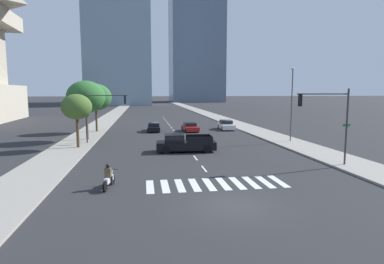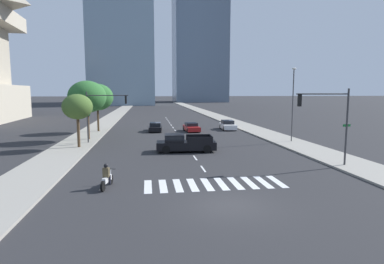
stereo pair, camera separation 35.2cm
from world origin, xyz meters
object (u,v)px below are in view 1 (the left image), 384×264
at_px(pickup_truck, 183,143).
at_px(traffic_signal_near, 329,113).
at_px(traffic_signal_far, 102,108).
at_px(sedan_black_1, 154,127).
at_px(street_tree_third, 96,97).
at_px(street_tree_second, 86,97).
at_px(sedan_white_0, 226,125).
at_px(sedan_red_2, 190,127).
at_px(street_tree_nearest, 77,107).
at_px(motorcycle_lead, 109,178).
at_px(street_lamp_east, 292,99).

height_order(pickup_truck, traffic_signal_near, traffic_signal_near).
bearing_deg(pickup_truck, traffic_signal_far, -33.26).
xyz_separation_m(sedan_black_1, street_tree_third, (-7.95, -0.02, 4.31)).
distance_m(sedan_black_1, street_tree_second, 11.99).
bearing_deg(traffic_signal_far, street_tree_third, 101.35).
height_order(traffic_signal_far, street_tree_second, street_tree_second).
bearing_deg(street_tree_second, sedan_white_0, 24.46).
relative_size(pickup_truck, street_tree_second, 0.84).
distance_m(sedan_red_2, traffic_signal_far, 14.99).
bearing_deg(street_tree_nearest, motorcycle_lead, -72.74).
bearing_deg(sedan_black_1, street_tree_second, 137.43).
height_order(motorcycle_lead, sedan_white_0, motorcycle_lead).
bearing_deg(street_tree_third, traffic_signal_near, -50.42).
distance_m(traffic_signal_far, street_tree_third, 10.62).
xyz_separation_m(traffic_signal_far, street_lamp_east, (20.72, -2.12, 0.87)).
height_order(traffic_signal_near, street_tree_third, street_tree_third).
bearing_deg(traffic_signal_far, sedan_red_2, 41.14).
height_order(traffic_signal_near, street_lamp_east, street_lamp_east).
height_order(traffic_signal_near, street_tree_second, street_tree_second).
relative_size(street_tree_second, street_tree_third, 1.02).
bearing_deg(motorcycle_lead, street_lamp_east, -39.68).
xyz_separation_m(sedan_black_1, street_lamp_east, (14.85, -12.51, 4.22)).
distance_m(motorcycle_lead, sedan_black_1, 27.68).
bearing_deg(sedan_white_0, sedan_black_1, -82.28).
relative_size(pickup_truck, traffic_signal_near, 0.99).
xyz_separation_m(pickup_truck, sedan_white_0, (8.66, 17.21, -0.18)).
height_order(sedan_white_0, street_tree_third, street_tree_third).
bearing_deg(traffic_signal_far, street_tree_nearest, -125.65).
bearing_deg(street_tree_second, sedan_black_1, 44.35).
distance_m(pickup_truck, traffic_signal_near, 13.10).
xyz_separation_m(sedan_red_2, street_tree_third, (-13.08, 0.76, 4.33)).
bearing_deg(street_tree_third, street_tree_nearest, -90.00).
height_order(street_tree_nearest, street_tree_second, street_tree_second).
bearing_deg(street_tree_nearest, street_tree_third, 90.00).
bearing_deg(sedan_white_0, street_tree_nearest, -49.62).
relative_size(motorcycle_lead, street_lamp_east, 0.25).
bearing_deg(street_tree_second, street_tree_third, 90.00).
bearing_deg(sedan_black_1, street_lamp_east, -127.04).
distance_m(motorcycle_lead, traffic_signal_near, 16.38).
height_order(sedan_white_0, sedan_black_1, sedan_white_0).
bearing_deg(pickup_truck, street_tree_third, -54.75).
relative_size(traffic_signal_near, street_lamp_east, 0.71).
height_order(motorcycle_lead, sedan_black_1, motorcycle_lead).
bearing_deg(street_tree_nearest, sedan_red_2, 43.73).
distance_m(pickup_truck, street_tree_third, 19.72).
xyz_separation_m(traffic_signal_far, street_tree_second, (-2.08, 2.62, 1.12)).
height_order(traffic_signal_near, traffic_signal_far, traffic_signal_near).
relative_size(street_tree_nearest, street_tree_second, 0.78).
bearing_deg(sedan_red_2, street_tree_third, -97.21).
bearing_deg(traffic_signal_far, pickup_truck, -36.74).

